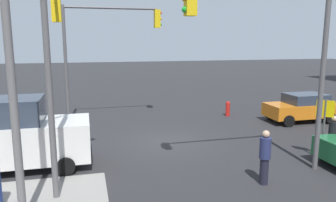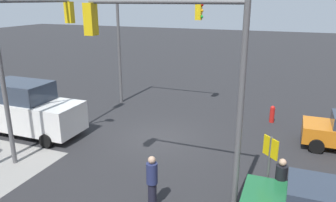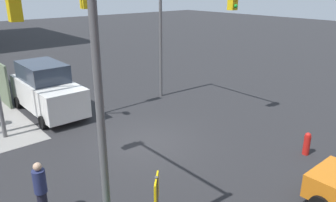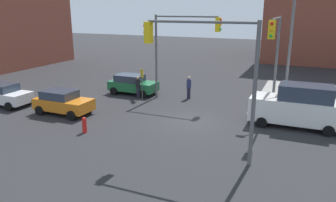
{
  "view_description": "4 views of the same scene",
  "coord_description": "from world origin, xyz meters",
  "px_view_note": "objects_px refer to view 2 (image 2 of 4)",
  "views": [
    {
      "loc": [
        3.5,
        14.17,
        4.61
      ],
      "look_at": [
        -0.19,
        -0.37,
        1.85
      ],
      "focal_mm": 35.0,
      "sensor_mm": 36.0,
      "label": 1
    },
    {
      "loc": [
        -5.77,
        13.54,
        6.46
      ],
      "look_at": [
        -0.01,
        -1.34,
        1.48
      ],
      "focal_mm": 35.0,
      "sensor_mm": 36.0,
      "label": 2
    },
    {
      "loc": [
        -10.3,
        7.57,
        6.35
      ],
      "look_at": [
        -1.06,
        -0.31,
        2.09
      ],
      "focal_mm": 35.0,
      "sensor_mm": 36.0,
      "label": 3
    },
    {
      "loc": [
        6.52,
        -18.62,
        6.96
      ],
      "look_at": [
        -0.75,
        -1.82,
        1.76
      ],
      "focal_mm": 35.0,
      "sensor_mm": 36.0,
      "label": 4
    }
  ],
  "objects_px": {
    "traffic_signal_ne_corner": "(33,46)",
    "pedestrian_crossing": "(152,181)",
    "traffic_signal_nw_corner": "(176,64)",
    "fire_hydrant": "(272,114)",
    "traffic_signal_se_corner": "(149,31)",
    "pedestrian_waiting": "(280,183)",
    "van_white_delivery": "(27,109)"
  },
  "relations": [
    {
      "from": "traffic_signal_se_corner",
      "to": "van_white_delivery",
      "type": "bearing_deg",
      "value": 58.79
    },
    {
      "from": "van_white_delivery",
      "to": "pedestrian_waiting",
      "type": "bearing_deg",
      "value": 170.57
    },
    {
      "from": "traffic_signal_nw_corner",
      "to": "van_white_delivery",
      "type": "bearing_deg",
      "value": -17.13
    },
    {
      "from": "traffic_signal_ne_corner",
      "to": "van_white_delivery",
      "type": "relative_size",
      "value": 1.2
    },
    {
      "from": "traffic_signal_se_corner",
      "to": "pedestrian_waiting",
      "type": "xyz_separation_m",
      "value": [
        -8.22,
        8.3,
        -3.71
      ]
    },
    {
      "from": "traffic_signal_nw_corner",
      "to": "fire_hydrant",
      "type": "distance_m",
      "value": 9.94
    },
    {
      "from": "traffic_signal_ne_corner",
      "to": "fire_hydrant",
      "type": "xyz_separation_m",
      "value": [
        -9.5,
        -6.92,
        -4.1
      ]
    },
    {
      "from": "pedestrian_crossing",
      "to": "pedestrian_waiting",
      "type": "distance_m",
      "value": 4.05
    },
    {
      "from": "fire_hydrant",
      "to": "pedestrian_waiting",
      "type": "bearing_deg",
      "value": 95.71
    },
    {
      "from": "traffic_signal_se_corner",
      "to": "traffic_signal_ne_corner",
      "type": "xyz_separation_m",
      "value": [
        2.08,
        7.22,
        -0.04
      ]
    },
    {
      "from": "traffic_signal_se_corner",
      "to": "pedestrian_crossing",
      "type": "height_order",
      "value": "traffic_signal_se_corner"
    },
    {
      "from": "traffic_signal_ne_corner",
      "to": "pedestrian_crossing",
      "type": "height_order",
      "value": "traffic_signal_ne_corner"
    },
    {
      "from": "traffic_signal_ne_corner",
      "to": "pedestrian_crossing",
      "type": "xyz_separation_m",
      "value": [
        -6.5,
        2.48,
        -3.64
      ]
    },
    {
      "from": "fire_hydrant",
      "to": "traffic_signal_nw_corner",
      "type": "bearing_deg",
      "value": 74.11
    },
    {
      "from": "traffic_signal_se_corner",
      "to": "van_white_delivery",
      "type": "height_order",
      "value": "traffic_signal_se_corner"
    },
    {
      "from": "traffic_signal_ne_corner",
      "to": "van_white_delivery",
      "type": "distance_m",
      "value": 3.84
    },
    {
      "from": "traffic_signal_ne_corner",
      "to": "pedestrian_waiting",
      "type": "height_order",
      "value": "traffic_signal_ne_corner"
    },
    {
      "from": "fire_hydrant",
      "to": "van_white_delivery",
      "type": "height_order",
      "value": "van_white_delivery"
    },
    {
      "from": "traffic_signal_ne_corner",
      "to": "van_white_delivery",
      "type": "bearing_deg",
      "value": -28.0
    },
    {
      "from": "traffic_signal_nw_corner",
      "to": "traffic_signal_se_corner",
      "type": "xyz_separation_m",
      "value": [
        4.94,
        -9.0,
        0.02
      ]
    },
    {
      "from": "traffic_signal_nw_corner",
      "to": "van_white_delivery",
      "type": "distance_m",
      "value": 9.75
    },
    {
      "from": "traffic_signal_nw_corner",
      "to": "fire_hydrant",
      "type": "xyz_separation_m",
      "value": [
        -2.48,
        -8.7,
        -4.13
      ]
    },
    {
      "from": "fire_hydrant",
      "to": "van_white_delivery",
      "type": "bearing_deg",
      "value": 28.1
    },
    {
      "from": "traffic_signal_se_corner",
      "to": "traffic_signal_ne_corner",
      "type": "height_order",
      "value": "same"
    },
    {
      "from": "traffic_signal_nw_corner",
      "to": "traffic_signal_ne_corner",
      "type": "height_order",
      "value": "same"
    },
    {
      "from": "traffic_signal_se_corner",
      "to": "van_white_delivery",
      "type": "relative_size",
      "value": 1.2
    },
    {
      "from": "traffic_signal_se_corner",
      "to": "traffic_signal_ne_corner",
      "type": "relative_size",
      "value": 1.0
    },
    {
      "from": "van_white_delivery",
      "to": "pedestrian_crossing",
      "type": "bearing_deg",
      "value": 157.57
    },
    {
      "from": "traffic_signal_ne_corner",
      "to": "pedestrian_waiting",
      "type": "bearing_deg",
      "value": 174.03
    },
    {
      "from": "traffic_signal_nw_corner",
      "to": "pedestrian_waiting",
      "type": "relative_size",
      "value": 3.69
    },
    {
      "from": "traffic_signal_nw_corner",
      "to": "traffic_signal_se_corner",
      "type": "distance_m",
      "value": 10.27
    },
    {
      "from": "fire_hydrant",
      "to": "pedestrian_crossing",
      "type": "bearing_deg",
      "value": 72.3
    }
  ]
}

